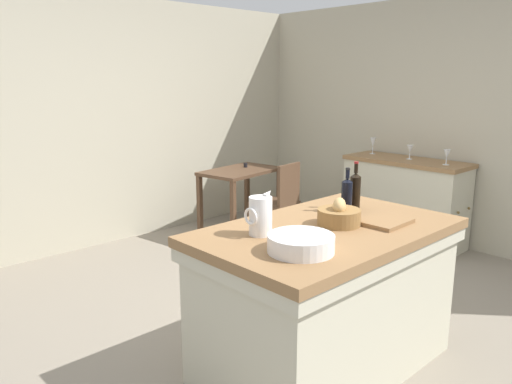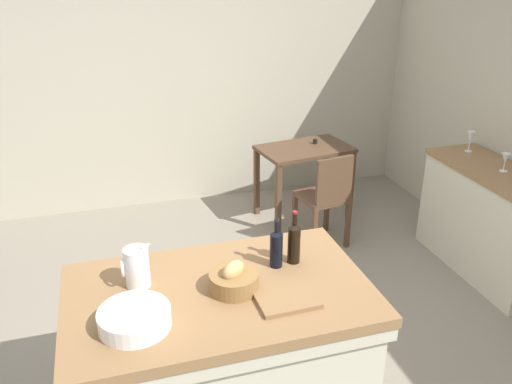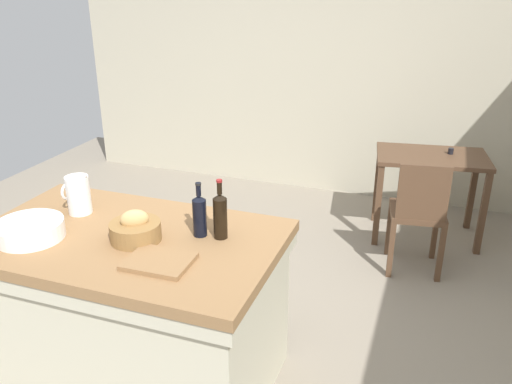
# 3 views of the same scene
# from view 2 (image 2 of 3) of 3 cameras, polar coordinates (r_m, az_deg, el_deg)

# --- Properties ---
(ground_plane) EXTENTS (6.76, 6.76, 0.00)m
(ground_plane) POSITION_cam_2_polar(r_m,az_deg,el_deg) (3.91, -1.56, -15.87)
(ground_plane) COLOR gray
(wall_back) EXTENTS (5.32, 0.12, 2.60)m
(wall_back) POSITION_cam_2_polar(r_m,az_deg,el_deg) (5.68, -8.74, 11.48)
(wall_back) COLOR #B2AA93
(wall_back) RESTS_ON ground
(island_table) EXTENTS (1.59, 0.98, 0.91)m
(island_table) POSITION_cam_2_polar(r_m,az_deg,el_deg) (3.08, -3.78, -16.84)
(island_table) COLOR olive
(island_table) RESTS_ON ground
(side_cabinet) EXTENTS (0.52, 1.33, 0.92)m
(side_cabinet) POSITION_cam_2_polar(r_m,az_deg,el_deg) (4.89, 23.73, -2.91)
(side_cabinet) COLOR olive
(side_cabinet) RESTS_ON ground
(writing_desk) EXTENTS (0.97, 0.69, 0.81)m
(writing_desk) POSITION_cam_2_polar(r_m,az_deg,el_deg) (5.39, 5.20, 3.55)
(writing_desk) COLOR #513826
(writing_desk) RESTS_ON ground
(wooden_chair) EXTENTS (0.46, 0.46, 0.92)m
(wooden_chair) POSITION_cam_2_polar(r_m,az_deg,el_deg) (4.87, 7.48, -0.48)
(wooden_chair) COLOR #513826
(wooden_chair) RESTS_ON ground
(pitcher) EXTENTS (0.17, 0.13, 0.26)m
(pitcher) POSITION_cam_2_polar(r_m,az_deg,el_deg) (2.86, -12.66, -7.83)
(pitcher) COLOR white
(pitcher) RESTS_ON island_table
(wash_bowl) EXTENTS (0.34, 0.34, 0.09)m
(wash_bowl) POSITION_cam_2_polar(r_m,az_deg,el_deg) (2.61, -12.88, -13.08)
(wash_bowl) COLOR white
(wash_bowl) RESTS_ON island_table
(bread_basket) EXTENTS (0.26, 0.26, 0.17)m
(bread_basket) POSITION_cam_2_polar(r_m,az_deg,el_deg) (2.79, -2.40, -9.39)
(bread_basket) COLOR olive
(bread_basket) RESTS_ON island_table
(cutting_board) EXTENTS (0.31, 0.25, 0.02)m
(cutting_board) POSITION_cam_2_polar(r_m,az_deg,el_deg) (2.74, 3.26, -11.34)
(cutting_board) COLOR olive
(cutting_board) RESTS_ON island_table
(wine_bottle_dark) EXTENTS (0.07, 0.07, 0.32)m
(wine_bottle_dark) POSITION_cam_2_polar(r_m,az_deg,el_deg) (3.00, 4.10, -5.34)
(wine_bottle_dark) COLOR black
(wine_bottle_dark) RESTS_ON island_table
(wine_bottle_amber) EXTENTS (0.07, 0.07, 0.29)m
(wine_bottle_amber) POSITION_cam_2_polar(r_m,az_deg,el_deg) (2.96, 2.19, -5.94)
(wine_bottle_amber) COLOR black
(wine_bottle_amber) RESTS_ON island_table
(wine_glass_left) EXTENTS (0.07, 0.07, 0.15)m
(wine_glass_left) POSITION_cam_2_polar(r_m,az_deg,el_deg) (4.69, 25.17, 3.21)
(wine_glass_left) COLOR white
(wine_glass_left) RESTS_ON side_cabinet
(wine_glass_middle) EXTENTS (0.07, 0.07, 0.18)m
(wine_glass_middle) POSITION_cam_2_polar(r_m,az_deg,el_deg) (5.05, 22.00, 5.42)
(wine_glass_middle) COLOR white
(wine_glass_middle) RESTS_ON side_cabinet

